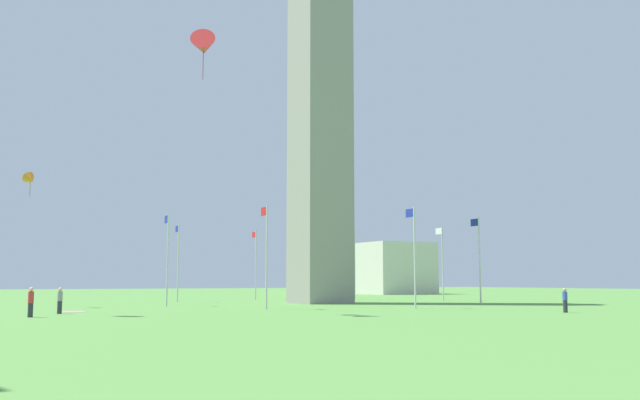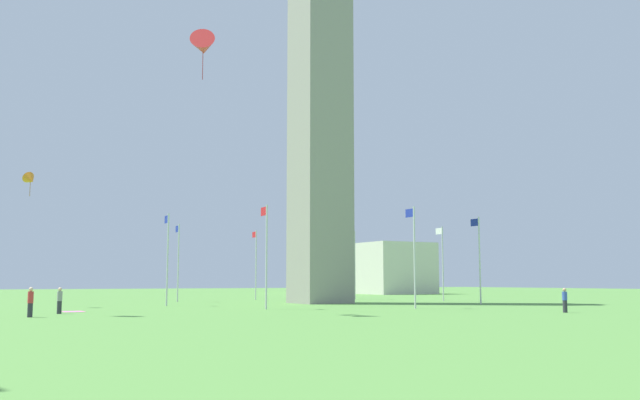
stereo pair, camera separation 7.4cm
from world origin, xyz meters
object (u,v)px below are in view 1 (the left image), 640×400
(person_gray_shirt, at_px, (60,301))
(distant_building, at_px, (362,269))
(flagpole_s, at_px, (414,252))
(person_blue_shirt, at_px, (565,300))
(flagpole_w, at_px, (442,260))
(flagpole_se, at_px, (266,251))
(flagpole_nw, at_px, (354,262))
(kite_orange_delta, at_px, (30,180))
(flagpole_e, at_px, (167,255))
(picnic_blanket_near_first_person, at_px, (73,312))
(flagpole_sw, at_px, (479,256))
(flagpole_ne, at_px, (178,259))
(obelisk_monument, at_px, (320,79))
(person_red_shirt, at_px, (31,302))
(flagpole_n, at_px, (256,261))
(kite_red_delta, at_px, (203,46))

(person_gray_shirt, bearing_deg, distant_building, 48.79)
(flagpole_s, bearing_deg, person_blue_shirt, -155.97)
(flagpole_w, bearing_deg, flagpole_se, 112.50)
(flagpole_nw, bearing_deg, kite_orange_delta, 102.70)
(flagpole_nw, bearing_deg, flagpole_e, 112.50)
(distant_building, bearing_deg, flagpole_s, 150.63)
(distant_building, height_order, picnic_blanket_near_first_person, distant_building)
(flagpole_w, xyz_separation_m, flagpole_nw, (10.30, 4.27, 0.00))
(picnic_blanket_near_first_person, bearing_deg, distant_building, -47.53)
(distant_building, bearing_deg, flagpole_sw, 157.34)
(flagpole_sw, bearing_deg, kite_orange_delta, 70.46)
(picnic_blanket_near_first_person, bearing_deg, flagpole_ne, -36.20)
(flagpole_e, height_order, person_blue_shirt, flagpole_e)
(obelisk_monument, xyz_separation_m, picnic_blanket_near_first_person, (-7.38, 23.28, -21.31))
(flagpole_e, relative_size, person_blue_shirt, 4.79)
(person_red_shirt, height_order, kite_orange_delta, kite_orange_delta)
(distant_building, bearing_deg, flagpole_w, 157.30)
(person_gray_shirt, xyz_separation_m, person_red_shirt, (-3.62, 2.17, 0.03))
(flagpole_n, bearing_deg, kite_orange_delta, 115.96)
(distant_building, bearing_deg, picnic_blanket_near_first_person, 132.47)
(person_red_shirt, xyz_separation_m, distant_building, (58.09, -59.81, 3.18))
(flagpole_n, xyz_separation_m, kite_orange_delta, (-12.26, 25.19, 5.87))
(flagpole_sw, relative_size, flagpole_w, 1.00)
(obelisk_monument, bearing_deg, picnic_blanket_near_first_person, 107.59)
(flagpole_nw, bearing_deg, obelisk_monument, 135.17)
(flagpole_s, relative_size, kite_red_delta, 2.37)
(obelisk_monument, distance_m, flagpole_e, 22.46)
(person_blue_shirt, xyz_separation_m, kite_orange_delta, (27.06, 29.73, 9.30))
(flagpole_se, xyz_separation_m, flagpole_sw, (0.00, -20.59, 0.00))
(flagpole_e, distance_m, kite_red_delta, 20.45)
(flagpole_ne, relative_size, person_blue_shirt, 4.79)
(flagpole_ne, bearing_deg, person_gray_shirt, 145.26)
(flagpole_n, bearing_deg, obelisk_monument, 180.00)
(flagpole_ne, xyz_separation_m, kite_orange_delta, (-8.00, 14.89, 5.87))
(obelisk_monument, bearing_deg, flagpole_ne, 44.83)
(flagpole_e, height_order, picnic_blanket_near_first_person, flagpole_e)
(obelisk_monument, xyz_separation_m, flagpole_s, (-14.50, 0.00, -17.09))
(distant_building, bearing_deg, person_red_shirt, 134.16)
(flagpole_n, distance_m, distant_building, 44.27)
(flagpole_nw, xyz_separation_m, kite_red_delta, (-25.96, 27.68, 12.84))
(flagpole_nw, height_order, picnic_blanket_near_first_person, flagpole_nw)
(flagpole_w, height_order, kite_red_delta, kite_red_delta)
(obelisk_monument, bearing_deg, person_gray_shirt, 112.75)
(flagpole_nw, relative_size, kite_orange_delta, 3.89)
(flagpole_e, xyz_separation_m, flagpole_w, (-0.00, -29.12, 0.00))
(flagpole_e, height_order, person_red_shirt, flagpole_e)
(flagpole_e, height_order, flagpole_s, same)
(flagpole_nw, height_order, person_gray_shirt, flagpole_nw)
(flagpole_w, bearing_deg, person_gray_shirt, 104.85)
(flagpole_w, bearing_deg, flagpole_n, 45.00)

